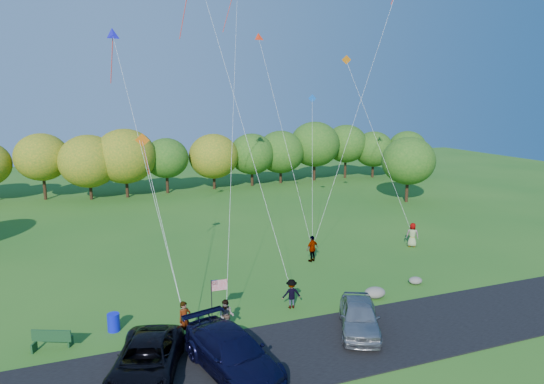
% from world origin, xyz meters
% --- Properties ---
extents(ground, '(140.00, 140.00, 0.00)m').
position_xyz_m(ground, '(0.00, 0.00, 0.00)').
color(ground, '#265F1B').
rests_on(ground, ground).
extents(asphalt_lane, '(44.00, 6.00, 0.06)m').
position_xyz_m(asphalt_lane, '(0.00, -4.00, 0.03)').
color(asphalt_lane, black).
rests_on(asphalt_lane, ground).
extents(treeline, '(74.82, 27.14, 8.45)m').
position_xyz_m(treeline, '(0.96, 35.53, 4.60)').
color(treeline, '#372214').
rests_on(treeline, ground).
extents(minivan_dark, '(4.27, 6.21, 1.58)m').
position_xyz_m(minivan_dark, '(-8.02, -3.73, 0.85)').
color(minivan_dark, black).
rests_on(minivan_dark, asphalt_lane).
extents(minivan_navy, '(3.80, 6.48, 1.76)m').
position_xyz_m(minivan_navy, '(-4.48, -4.60, 0.94)').
color(minivan_navy, black).
rests_on(minivan_navy, asphalt_lane).
extents(minivan_silver, '(3.84, 5.14, 1.63)m').
position_xyz_m(minivan_silver, '(2.61, -3.31, 0.87)').
color(minivan_silver, gray).
rests_on(minivan_silver, asphalt_lane).
extents(flyer_a, '(0.84, 0.73, 1.95)m').
position_xyz_m(flyer_a, '(-5.82, -0.80, 0.97)').
color(flyer_a, '#4C4C59').
rests_on(flyer_a, ground).
extents(flyer_b, '(1.04, 0.98, 1.70)m').
position_xyz_m(flyer_b, '(-3.69, -0.80, 0.85)').
color(flyer_b, '#4C4C59').
rests_on(flyer_b, ground).
extents(flyer_c, '(1.16, 0.76, 1.70)m').
position_xyz_m(flyer_c, '(0.53, 0.61, 0.85)').
color(flyer_c, '#4C4C59').
rests_on(flyer_c, ground).
extents(flyer_d, '(1.23, 0.85, 1.94)m').
position_xyz_m(flyer_d, '(5.08, 7.37, 0.97)').
color(flyer_d, '#4C4C59').
rests_on(flyer_d, ground).
extents(flyer_e, '(1.13, 1.07, 1.94)m').
position_xyz_m(flyer_e, '(14.13, 7.75, 0.97)').
color(flyer_e, '#4C4C59').
rests_on(flyer_e, ground).
extents(park_bench, '(1.86, 1.04, 1.05)m').
position_xyz_m(park_bench, '(-11.94, 0.34, 0.56)').
color(park_bench, '#163C1D').
rests_on(park_bench, ground).
extents(trash_barrel, '(0.62, 0.62, 0.93)m').
position_xyz_m(trash_barrel, '(-9.09, 1.31, 0.46)').
color(trash_barrel, '#0E17D3').
rests_on(trash_barrel, ground).
extents(flag_assembly, '(0.90, 0.58, 2.43)m').
position_xyz_m(flag_assembly, '(-3.91, 0.32, 1.81)').
color(flag_assembly, black).
rests_on(flag_assembly, ground).
extents(boulder_near, '(1.30, 1.02, 0.65)m').
position_xyz_m(boulder_near, '(5.75, 0.10, 0.33)').
color(boulder_near, gray).
rests_on(boulder_near, ground).
extents(boulder_far, '(0.89, 0.74, 0.46)m').
position_xyz_m(boulder_far, '(9.40, 1.05, 0.23)').
color(boulder_far, slate).
rests_on(boulder_far, ground).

